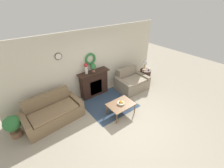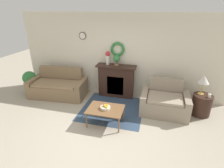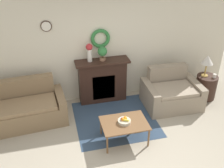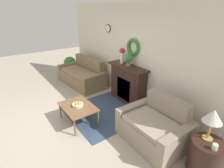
{
  "view_description": "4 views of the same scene",
  "coord_description": "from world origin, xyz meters",
  "px_view_note": "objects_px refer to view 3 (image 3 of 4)",
  "views": [
    {
      "loc": [
        -2.71,
        -2.53,
        3.76
      ],
      "look_at": [
        0.28,
        1.35,
        0.78
      ],
      "focal_mm": 24.0,
      "sensor_mm": 36.0,
      "label": 1
    },
    {
      "loc": [
        1.17,
        -3.12,
        2.81
      ],
      "look_at": [
        0.06,
        1.19,
        0.86
      ],
      "focal_mm": 28.0,
      "sensor_mm": 36.0,
      "label": 2
    },
    {
      "loc": [
        -1.19,
        -3.42,
        3.65
      ],
      "look_at": [
        -0.02,
        1.28,
        0.92
      ],
      "focal_mm": 42.0,
      "sensor_mm": 36.0,
      "label": 3
    },
    {
      "loc": [
        3.37,
        -0.88,
        2.56
      ],
      "look_at": [
        0.17,
        1.45,
        0.81
      ],
      "focal_mm": 28.0,
      "sensor_mm": 36.0,
      "label": 4
    }
  ],
  "objects_px": {
    "fireplace": "(102,80)",
    "coffee_table": "(124,124)",
    "table_lamp": "(207,60)",
    "potted_plant_on_mantel": "(102,52)",
    "mug": "(215,76)",
    "couch_left": "(22,109)",
    "side_table_by_loveseat": "(206,87)",
    "loveseat_right": "(171,93)",
    "fruit_bowl": "(124,121)",
    "vase_on_mantel_left": "(89,51)"
  },
  "relations": [
    {
      "from": "side_table_by_loveseat",
      "to": "table_lamp",
      "type": "xyz_separation_m",
      "value": [
        -0.07,
        0.05,
        0.73
      ]
    },
    {
      "from": "couch_left",
      "to": "vase_on_mantel_left",
      "type": "relative_size",
      "value": 4.45
    },
    {
      "from": "couch_left",
      "to": "table_lamp",
      "type": "relative_size",
      "value": 3.53
    },
    {
      "from": "fruit_bowl",
      "to": "potted_plant_on_mantel",
      "type": "xyz_separation_m",
      "value": [
        -0.08,
        1.59,
        0.82
      ]
    },
    {
      "from": "side_table_by_loveseat",
      "to": "table_lamp",
      "type": "relative_size",
      "value": 1.11
    },
    {
      "from": "fireplace",
      "to": "coffee_table",
      "type": "relative_size",
      "value": 1.41
    },
    {
      "from": "loveseat_right",
      "to": "potted_plant_on_mantel",
      "type": "bearing_deg",
      "value": 160.08
    },
    {
      "from": "coffee_table",
      "to": "vase_on_mantel_left",
      "type": "relative_size",
      "value": 2.1
    },
    {
      "from": "coffee_table",
      "to": "potted_plant_on_mantel",
      "type": "distance_m",
      "value": 1.84
    },
    {
      "from": "fruit_bowl",
      "to": "couch_left",
      "type": "bearing_deg",
      "value": 150.56
    },
    {
      "from": "mug",
      "to": "potted_plant_on_mantel",
      "type": "bearing_deg",
      "value": 167.28
    },
    {
      "from": "fruit_bowl",
      "to": "fireplace",
      "type": "bearing_deg",
      "value": 93.3
    },
    {
      "from": "couch_left",
      "to": "coffee_table",
      "type": "relative_size",
      "value": 2.11
    },
    {
      "from": "fireplace",
      "to": "loveseat_right",
      "type": "relative_size",
      "value": 0.97
    },
    {
      "from": "fireplace",
      "to": "vase_on_mantel_left",
      "type": "height_order",
      "value": "vase_on_mantel_left"
    },
    {
      "from": "table_lamp",
      "to": "potted_plant_on_mantel",
      "type": "xyz_separation_m",
      "value": [
        -2.51,
        0.46,
        0.28
      ]
    },
    {
      "from": "vase_on_mantel_left",
      "to": "fruit_bowl",
      "type": "bearing_deg",
      "value": -76.61
    },
    {
      "from": "loveseat_right",
      "to": "fireplace",
      "type": "bearing_deg",
      "value": 159.73
    },
    {
      "from": "potted_plant_on_mantel",
      "to": "fruit_bowl",
      "type": "bearing_deg",
      "value": -87.01
    },
    {
      "from": "coffee_table",
      "to": "mug",
      "type": "bearing_deg",
      "value": 20.82
    },
    {
      "from": "side_table_by_loveseat",
      "to": "potted_plant_on_mantel",
      "type": "height_order",
      "value": "potted_plant_on_mantel"
    },
    {
      "from": "loveseat_right",
      "to": "vase_on_mantel_left",
      "type": "relative_size",
      "value": 3.08
    },
    {
      "from": "fireplace",
      "to": "couch_left",
      "type": "xyz_separation_m",
      "value": [
        -1.92,
        -0.47,
        -0.23
      ]
    },
    {
      "from": "loveseat_right",
      "to": "potted_plant_on_mantel",
      "type": "xyz_separation_m",
      "value": [
        -1.57,
        0.61,
        0.99
      ]
    },
    {
      "from": "table_lamp",
      "to": "mug",
      "type": "bearing_deg",
      "value": -38.16
    },
    {
      "from": "coffee_table",
      "to": "fruit_bowl",
      "type": "relative_size",
      "value": 3.55
    },
    {
      "from": "coffee_table",
      "to": "potted_plant_on_mantel",
      "type": "relative_size",
      "value": 2.68
    },
    {
      "from": "fruit_bowl",
      "to": "table_lamp",
      "type": "relative_size",
      "value": 0.47
    },
    {
      "from": "coffee_table",
      "to": "table_lamp",
      "type": "distance_m",
      "value": 2.75
    },
    {
      "from": "fireplace",
      "to": "mug",
      "type": "xyz_separation_m",
      "value": [
        2.7,
        -0.62,
        0.1
      ]
    },
    {
      "from": "fruit_bowl",
      "to": "mug",
      "type": "height_order",
      "value": "mug"
    },
    {
      "from": "coffee_table",
      "to": "fruit_bowl",
      "type": "height_order",
      "value": "fruit_bowl"
    },
    {
      "from": "table_lamp",
      "to": "potted_plant_on_mantel",
      "type": "bearing_deg",
      "value": 169.53
    },
    {
      "from": "couch_left",
      "to": "coffee_table",
      "type": "height_order",
      "value": "couch_left"
    },
    {
      "from": "fireplace",
      "to": "table_lamp",
      "type": "bearing_deg",
      "value": -10.75
    },
    {
      "from": "table_lamp",
      "to": "mug",
      "type": "xyz_separation_m",
      "value": [
        0.18,
        -0.14,
        -0.37
      ]
    },
    {
      "from": "couch_left",
      "to": "loveseat_right",
      "type": "xyz_separation_m",
      "value": [
        3.5,
        -0.15,
        -0.0
      ]
    },
    {
      "from": "table_lamp",
      "to": "vase_on_mantel_left",
      "type": "height_order",
      "value": "vase_on_mantel_left"
    },
    {
      "from": "fireplace",
      "to": "couch_left",
      "type": "relative_size",
      "value": 0.67
    },
    {
      "from": "fruit_bowl",
      "to": "vase_on_mantel_left",
      "type": "bearing_deg",
      "value": 103.39
    },
    {
      "from": "coffee_table",
      "to": "table_lamp",
      "type": "relative_size",
      "value": 1.67
    },
    {
      "from": "loveseat_right",
      "to": "vase_on_mantel_left",
      "type": "bearing_deg",
      "value": 162.68
    },
    {
      "from": "table_lamp",
      "to": "couch_left",
      "type": "bearing_deg",
      "value": 179.91
    },
    {
      "from": "couch_left",
      "to": "table_lamp",
      "type": "height_order",
      "value": "table_lamp"
    },
    {
      "from": "potted_plant_on_mantel",
      "to": "coffee_table",
      "type": "bearing_deg",
      "value": -86.95
    },
    {
      "from": "fruit_bowl",
      "to": "vase_on_mantel_left",
      "type": "distance_m",
      "value": 1.87
    },
    {
      "from": "fruit_bowl",
      "to": "coffee_table",
      "type": "bearing_deg",
      "value": -70.83
    },
    {
      "from": "couch_left",
      "to": "coffee_table",
      "type": "bearing_deg",
      "value": -34.16
    },
    {
      "from": "potted_plant_on_mantel",
      "to": "table_lamp",
      "type": "bearing_deg",
      "value": -10.47
    },
    {
      "from": "fireplace",
      "to": "vase_on_mantel_left",
      "type": "bearing_deg",
      "value": 178.92
    }
  ]
}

